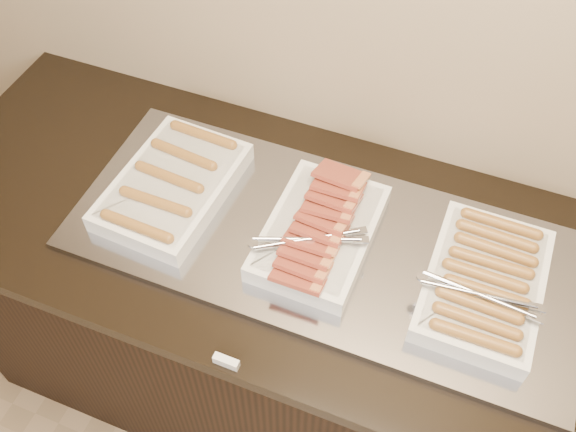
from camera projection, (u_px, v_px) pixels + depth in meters
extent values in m
cube|color=black|center=(312.00, 336.00, 1.89)|extent=(2.00, 0.70, 0.86)
cube|color=black|center=(318.00, 248.00, 1.54)|extent=(2.06, 0.76, 0.04)
cube|color=#9496A2|center=(323.00, 243.00, 1.51)|extent=(1.20, 0.50, 0.02)
cube|color=silver|center=(173.00, 186.00, 1.57)|extent=(0.27, 0.39, 0.05)
cylinder|color=olive|center=(137.00, 226.00, 1.46)|extent=(0.17, 0.03, 0.03)
cylinder|color=olive|center=(155.00, 201.00, 1.50)|extent=(0.17, 0.03, 0.03)
cylinder|color=olive|center=(169.00, 177.00, 1.55)|extent=(0.17, 0.04, 0.03)
cylinder|color=olive|center=(184.00, 154.00, 1.60)|extent=(0.17, 0.04, 0.03)
cylinder|color=olive|center=(203.00, 135.00, 1.64)|extent=(0.17, 0.04, 0.03)
cube|color=silver|center=(320.00, 233.00, 1.49)|extent=(0.24, 0.36, 0.05)
cube|color=#984431|center=(300.00, 275.00, 1.39)|extent=(0.12, 0.09, 0.04)
cube|color=#984431|center=(305.00, 263.00, 1.40)|extent=(0.12, 0.09, 0.04)
cube|color=#984431|center=(308.00, 251.00, 1.42)|extent=(0.12, 0.09, 0.04)
cube|color=#984431|center=(312.00, 239.00, 1.43)|extent=(0.12, 0.09, 0.04)
cube|color=#984431|center=(320.00, 229.00, 1.45)|extent=(0.12, 0.09, 0.04)
cube|color=#984431|center=(324.00, 217.00, 1.46)|extent=(0.13, 0.10, 0.04)
cube|color=#984431|center=(330.00, 207.00, 1.48)|extent=(0.12, 0.09, 0.04)
cube|color=#984431|center=(334.00, 196.00, 1.50)|extent=(0.12, 0.09, 0.04)
cube|color=#984431|center=(339.00, 186.00, 1.51)|extent=(0.12, 0.09, 0.04)
cube|color=#984431|center=(340.00, 175.00, 1.53)|extent=(0.12, 0.10, 0.04)
cube|color=silver|center=(484.00, 284.00, 1.40)|extent=(0.25, 0.37, 0.05)
cylinder|color=olive|center=(475.00, 337.00, 1.29)|extent=(0.16, 0.03, 0.03)
cylinder|color=olive|center=(477.00, 321.00, 1.31)|extent=(0.16, 0.03, 0.03)
cylinder|color=olive|center=(479.00, 305.00, 1.33)|extent=(0.16, 0.03, 0.03)
cylinder|color=olive|center=(487.00, 292.00, 1.35)|extent=(0.16, 0.03, 0.03)
cylinder|color=olive|center=(485.00, 276.00, 1.38)|extent=(0.16, 0.03, 0.03)
cylinder|color=olive|center=(491.00, 263.00, 1.40)|extent=(0.16, 0.03, 0.03)
cylinder|color=olive|center=(496.00, 250.00, 1.42)|extent=(0.16, 0.03, 0.03)
cylinder|color=olive|center=(497.00, 236.00, 1.44)|extent=(0.16, 0.03, 0.03)
cylinder|color=olive|center=(501.00, 224.00, 1.46)|extent=(0.16, 0.03, 0.03)
cube|color=silver|center=(226.00, 362.00, 1.33)|extent=(0.06, 0.02, 0.02)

